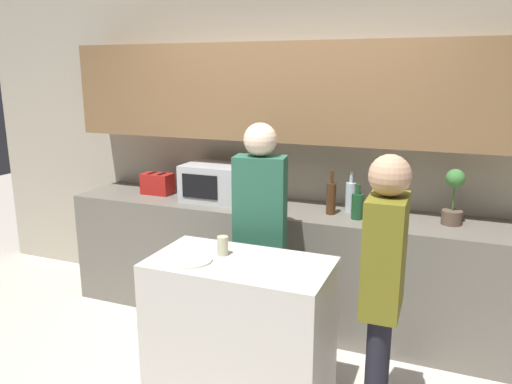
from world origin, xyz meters
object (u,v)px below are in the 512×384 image
toaster (157,184)px  cup_0 (223,246)px  bottle_1 (350,196)px  plate_on_island (190,260)px  bottle_0 (331,198)px  bottle_2 (357,206)px  person_center (260,223)px  microwave (216,182)px  person_left (383,280)px  potted_plant (454,197)px

toaster → cup_0: toaster is taller
bottle_1 → plate_on_island: 1.49m
bottle_0 → bottle_2: (0.21, -0.06, -0.03)m
toaster → person_center: person_center is taller
bottle_0 → microwave: bearing=176.7°
bottle_2 → person_left: person_left is taller
microwave → toaster: bearing=179.8°
microwave → toaster: (-0.57, 0.00, -0.06)m
plate_on_island → cup_0: size_ratio=2.29×
toaster → bottle_2: bottle_2 is taller
bottle_2 → cup_0: bottle_2 is taller
microwave → potted_plant: size_ratio=1.32×
plate_on_island → cup_0: cup_0 is taller
bottle_2 → person_center: person_center is taller
microwave → bottle_0: bearing=-3.3°
toaster → person_center: size_ratio=0.16×
microwave → bottle_2: (1.19, -0.11, -0.05)m
toaster → bottle_2: bearing=-3.7°
bottle_1 → plate_on_island: bottle_1 is taller
microwave → person_center: bearing=-44.3°
bottle_2 → person_left: (0.34, -1.05, -0.10)m
bottle_2 → plate_on_island: bearing=-122.1°
toaster → bottle_2: size_ratio=1.01×
bottle_1 → toaster: bearing=-177.8°
plate_on_island → potted_plant: bearing=43.0°
potted_plant → toaster: bearing=-180.0°
plate_on_island → person_center: bearing=75.0°
bottle_1 → cup_0: (-0.51, -1.18, -0.07)m
microwave → potted_plant: potted_plant is taller
microwave → person_left: bearing=-37.2°
cup_0 → person_center: person_center is taller
toaster → plate_on_island: bearing=-51.0°
bottle_0 → cup_0: bottle_0 is taller
plate_on_island → person_center: (0.18, 0.65, 0.05)m
person_left → toaster: bearing=60.4°
bottle_1 → person_left: (0.42, -1.22, -0.12)m
bottle_0 → person_left: 1.23m
toaster → potted_plant: 2.41m
cup_0 → toaster: bearing=136.3°
bottle_1 → person_center: 0.84m
person_left → person_center: bearing=58.3°
plate_on_island → microwave: bearing=110.0°
toaster → cup_0: size_ratio=2.29×
bottle_1 → cup_0: 1.29m
person_left → person_center: (-0.89, 0.54, 0.05)m
microwave → cup_0: bearing=-61.9°
microwave → bottle_2: size_ratio=2.02×
microwave → potted_plant: 1.83m
bottle_1 → person_left: size_ratio=0.20×
plate_on_island → person_center: person_center is taller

